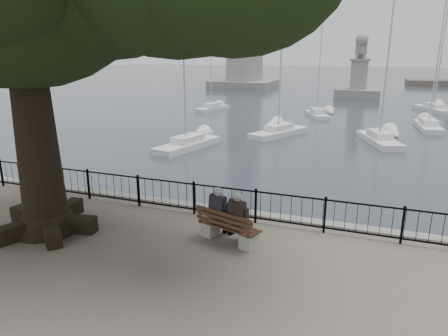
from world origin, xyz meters
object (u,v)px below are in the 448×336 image
at_px(person_left, 221,214).
at_px(person_right, 240,220).
at_px(bench, 228,231).
at_px(lighthouse, 245,7).
at_px(lion_monument, 358,83).

relative_size(person_left, person_right, 1.00).
xyz_separation_m(bench, lighthouse, (-18.66, 60.98, 12.36)).
bearing_deg(person_right, lion_monument, 88.82).
distance_m(lighthouse, lion_monument, 26.05).
xyz_separation_m(lighthouse, lion_monument, (20.00, -12.06, -11.55)).
relative_size(bench, lion_monument, 0.22).
height_order(bench, lion_monument, lion_monument).
distance_m(person_left, lighthouse, 64.63).
bearing_deg(person_left, lighthouse, 106.83).
height_order(person_left, person_right, same).
xyz_separation_m(bench, person_left, (-0.26, 0.19, 0.36)).
bearing_deg(lion_monument, person_right, -91.18).
bearing_deg(lion_monument, lighthouse, 148.90).
xyz_separation_m(bench, person_right, (0.34, 0.00, 0.36)).
height_order(person_right, lion_monument, lion_monument).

